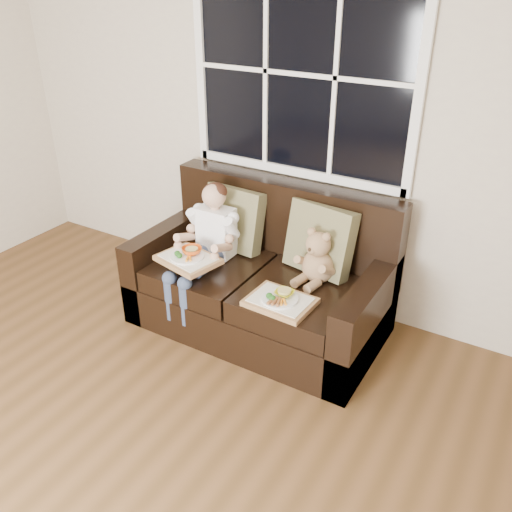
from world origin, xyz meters
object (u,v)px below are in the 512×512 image
Objects in this scene: child at (208,237)px; teddy_bear at (317,260)px; loveseat at (263,284)px; tray_right at (280,301)px; tray_left at (188,258)px.

child is 2.19× the size of teddy_bear.
tray_right is at bearing -47.25° from loveseat.
teddy_bear is 0.93× the size of tray_right.
loveseat is 0.51m from child.
teddy_bear is at bearing 2.65° from loveseat.
tray_right is at bearing -18.58° from child.
teddy_bear is at bearing 37.69° from tray_left.
loveseat is 4.50× the size of teddy_bear.
tray_left is at bearing -137.59° from loveseat.
child reaches higher than tray_left.
loveseat is at bearing 17.64° from child.
teddy_bear is at bearing 82.31° from tray_right.
teddy_bear is (0.76, 0.14, -0.04)m from child.
tray_left is at bearing -144.19° from teddy_bear.
child is at bearing -162.36° from loveseat.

